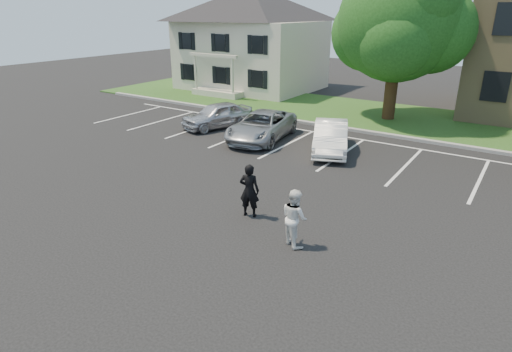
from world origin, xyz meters
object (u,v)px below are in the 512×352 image
(car_silver_minivan, at_px, (262,126))
(car_white_sedan, at_px, (330,137))
(house, at_px, (251,39))
(man_black_suit, at_px, (249,190))
(man_white_shirt, at_px, (294,217))
(tree, at_px, (401,23))
(car_silver_west, at_px, (218,115))

(car_silver_minivan, xyz_separation_m, car_white_sedan, (3.66, 0.07, 0.00))
(house, distance_m, car_silver_minivan, 15.11)
(man_black_suit, bearing_deg, man_white_shirt, 141.89)
(tree, height_order, man_white_shirt, tree)
(man_black_suit, relative_size, car_white_sedan, 0.41)
(car_silver_west, distance_m, car_white_sedan, 6.94)
(house, xyz_separation_m, car_silver_west, (5.43, -11.34, -3.15))
(car_silver_minivan, bearing_deg, car_white_sedan, -8.38)
(house, distance_m, car_white_sedan, 17.43)
(car_silver_west, bearing_deg, house, 135.25)
(tree, relative_size, man_white_shirt, 5.39)
(tree, bearing_deg, car_white_sedan, -93.26)
(car_silver_west, bearing_deg, tree, 63.21)
(tree, xyz_separation_m, car_silver_minivan, (-4.09, -7.60, -4.67))
(tree, distance_m, car_silver_minivan, 9.81)
(man_white_shirt, bearing_deg, man_black_suit, 9.11)
(man_white_shirt, height_order, car_white_sedan, man_white_shirt)
(car_silver_minivan, distance_m, car_white_sedan, 3.66)
(tree, bearing_deg, man_white_shirt, -82.08)
(man_black_suit, xyz_separation_m, man_white_shirt, (2.01, -0.76, -0.04))
(house, xyz_separation_m, tree, (12.78, -4.35, 1.52))
(tree, xyz_separation_m, man_black_suit, (0.18, -14.93, -4.49))
(car_silver_west, xyz_separation_m, car_white_sedan, (6.92, -0.55, 0.00))
(car_silver_minivan, height_order, car_white_sedan, car_white_sedan)
(car_silver_minivan, bearing_deg, man_black_suit, -69.24)
(tree, xyz_separation_m, car_white_sedan, (-0.43, -7.54, -4.66))
(tree, distance_m, car_white_sedan, 8.87)
(man_white_shirt, distance_m, car_silver_west, 12.91)
(house, height_order, car_white_sedan, house)
(car_white_sedan, bearing_deg, tree, 63.65)
(tree, distance_m, man_black_suit, 15.59)
(man_black_suit, xyz_separation_m, car_silver_west, (-7.53, 7.95, -0.18))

